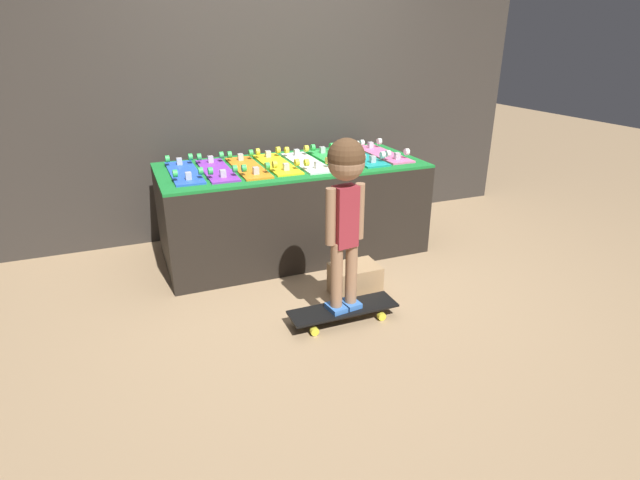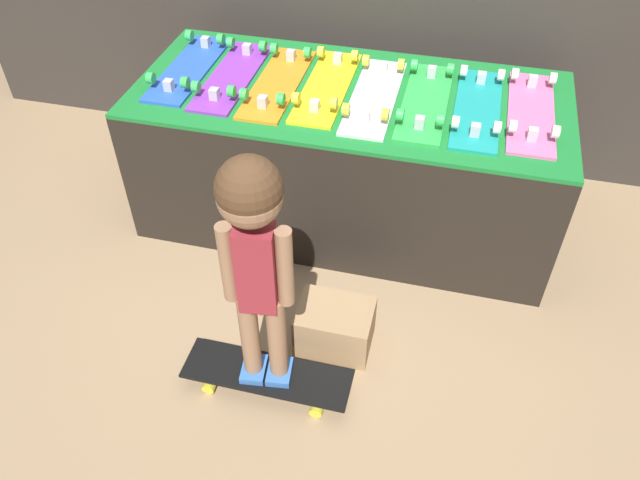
% 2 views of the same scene
% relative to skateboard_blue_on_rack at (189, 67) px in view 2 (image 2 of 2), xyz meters
% --- Properties ---
extents(ground_plane, '(16.00, 16.00, 0.00)m').
position_rel_skateboard_blue_on_rack_xyz_m(ground_plane, '(0.81, -0.56, -0.75)').
color(ground_plane, '#9E7F5B').
extents(display_rack, '(2.03, 0.91, 0.73)m').
position_rel_skateboard_blue_on_rack_xyz_m(display_rack, '(0.81, -0.02, -0.38)').
color(display_rack, black).
rests_on(display_rack, ground_plane).
extents(skateboard_blue_on_rack, '(0.20, 0.69, 0.09)m').
position_rel_skateboard_blue_on_rack_xyz_m(skateboard_blue_on_rack, '(0.00, 0.00, 0.00)').
color(skateboard_blue_on_rack, blue).
rests_on(skateboard_blue_on_rack, display_rack).
extents(skateboard_purple_on_rack, '(0.20, 0.69, 0.09)m').
position_rel_skateboard_blue_on_rack_xyz_m(skateboard_purple_on_rack, '(0.23, -0.02, 0.00)').
color(skateboard_purple_on_rack, purple).
rests_on(skateboard_purple_on_rack, display_rack).
extents(skateboard_orange_on_rack, '(0.20, 0.69, 0.09)m').
position_rel_skateboard_blue_on_rack_xyz_m(skateboard_orange_on_rack, '(0.47, -0.04, 0.00)').
color(skateboard_orange_on_rack, orange).
rests_on(skateboard_orange_on_rack, display_rack).
extents(skateboard_yellow_on_rack, '(0.20, 0.69, 0.09)m').
position_rel_skateboard_blue_on_rack_xyz_m(skateboard_yellow_on_rack, '(0.70, -0.01, 0.00)').
color(skateboard_yellow_on_rack, yellow).
rests_on(skateboard_yellow_on_rack, display_rack).
extents(skateboard_white_on_rack, '(0.20, 0.69, 0.09)m').
position_rel_skateboard_blue_on_rack_xyz_m(skateboard_white_on_rack, '(0.93, -0.05, 0.00)').
color(skateboard_white_on_rack, white).
rests_on(skateboard_white_on_rack, display_rack).
extents(skateboard_green_on_rack, '(0.20, 0.69, 0.09)m').
position_rel_skateboard_blue_on_rack_xyz_m(skateboard_green_on_rack, '(1.16, -0.04, 0.00)').
color(skateboard_green_on_rack, green).
rests_on(skateboard_green_on_rack, display_rack).
extents(skateboard_teal_on_rack, '(0.20, 0.69, 0.09)m').
position_rel_skateboard_blue_on_rack_xyz_m(skateboard_teal_on_rack, '(1.40, -0.04, 0.00)').
color(skateboard_teal_on_rack, teal).
rests_on(skateboard_teal_on_rack, display_rack).
extents(skateboard_pink_on_rack, '(0.20, 0.69, 0.09)m').
position_rel_skateboard_blue_on_rack_xyz_m(skateboard_pink_on_rack, '(1.63, -0.01, 0.00)').
color(skateboard_pink_on_rack, pink).
rests_on(skateboard_pink_on_rack, display_rack).
extents(skateboard_on_floor, '(0.69, 0.20, 0.09)m').
position_rel_skateboard_blue_on_rack_xyz_m(skateboard_on_floor, '(0.74, -1.19, -0.67)').
color(skateboard_on_floor, black).
rests_on(skateboard_on_floor, ground_plane).
extents(child, '(0.25, 0.21, 1.05)m').
position_rel_skateboard_blue_on_rack_xyz_m(child, '(0.74, -1.19, 0.08)').
color(child, '#3870C6').
rests_on(child, skateboard_on_floor).
extents(storage_box, '(0.32, 0.24, 0.22)m').
position_rel_skateboard_blue_on_rack_xyz_m(storage_box, '(0.95, -0.91, -0.64)').
color(storage_box, '#A37F56').
rests_on(storage_box, ground_plane).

